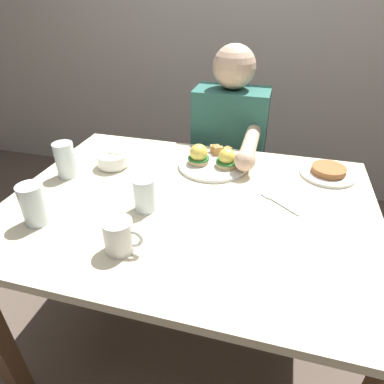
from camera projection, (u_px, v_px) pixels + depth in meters
ground_plane at (190, 339)px, 1.49m from camera, size 6.00×6.00×0.00m
dining_table at (190, 227)px, 1.16m from camera, size 1.20×0.90×0.74m
eggs_benedict_plate at (213, 161)px, 1.30m from camera, size 0.27×0.27×0.09m
fruit_bowl at (113, 160)px, 1.30m from camera, size 0.12×0.12×0.06m
coffee_mug at (119, 235)px, 0.87m from camera, size 0.11×0.08×0.09m
fork at (278, 202)px, 1.09m from camera, size 0.13×0.11×0.00m
water_glass_near at (145, 196)px, 1.04m from camera, size 0.07×0.07×0.11m
water_glass_far at (34, 206)px, 0.98m from camera, size 0.08×0.08×0.13m
water_glass_extra at (66, 162)px, 1.22m from camera, size 0.07×0.07×0.13m
side_plate at (328, 172)px, 1.24m from camera, size 0.20×0.20×0.04m
diner_person at (229, 152)px, 1.63m from camera, size 0.34×0.54×1.14m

